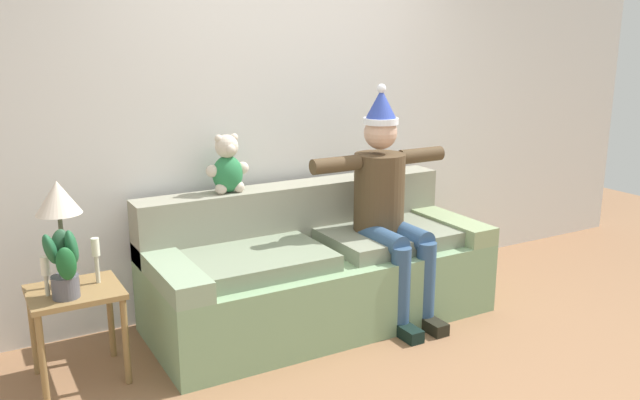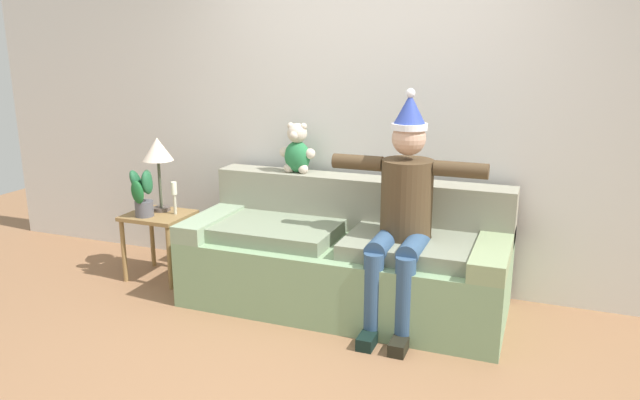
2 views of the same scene
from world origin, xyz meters
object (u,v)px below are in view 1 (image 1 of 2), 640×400
at_px(couch, 317,270).
at_px(candle_tall, 45,271).
at_px(table_lamp, 58,203).
at_px(candle_short, 96,254).
at_px(potted_plant, 63,264).
at_px(person_seated, 387,201).
at_px(teddy_bear, 228,166).
at_px(side_table, 76,306).

distance_m(couch, candle_tall, 1.71).
relative_size(table_lamp, candle_short, 2.28).
bearing_deg(candle_short, candle_tall, -167.47).
xyz_separation_m(potted_plant, candle_tall, (-0.08, 0.08, -0.05)).
bearing_deg(person_seated, teddy_bear, 154.00).
bearing_deg(candle_short, teddy_bear, 18.88).
height_order(side_table, potted_plant, potted_plant).
distance_m(side_table, candle_short, 0.30).
relative_size(side_table, candle_tall, 2.45).
height_order(potted_plant, candle_tall, potted_plant).
relative_size(person_seated, potted_plant, 4.11).
bearing_deg(table_lamp, teddy_bear, 13.94).
xyz_separation_m(side_table, table_lamp, (-0.03, 0.09, 0.56)).
relative_size(couch, side_table, 4.24).
height_order(person_seated, table_lamp, person_seated).
bearing_deg(side_table, potted_plant, -118.54).
xyz_separation_m(couch, side_table, (-1.54, -0.06, 0.09)).
height_order(side_table, candle_tall, candle_tall).
bearing_deg(person_seated, candle_tall, 177.69).
relative_size(couch, candle_tall, 10.37).
height_order(side_table, table_lamp, table_lamp).
relative_size(teddy_bear, candle_tall, 1.77).
bearing_deg(side_table, person_seated, -3.04).
xyz_separation_m(person_seated, candle_tall, (-2.11, 0.09, -0.13)).
bearing_deg(couch, table_lamp, 179.12).
height_order(couch, potted_plant, potted_plant).
bearing_deg(table_lamp, couch, -0.88).
distance_m(potted_plant, candle_tall, 0.12).
xyz_separation_m(teddy_bear, candle_tall, (-1.18, -0.37, -0.37)).
height_order(person_seated, candle_short, person_seated).
xyz_separation_m(table_lamp, candle_short, (0.16, -0.05, -0.30)).
height_order(table_lamp, potted_plant, table_lamp).
relative_size(person_seated, candle_short, 6.02).
relative_size(potted_plant, candle_tall, 1.75).
distance_m(couch, candle_short, 1.45).
bearing_deg(person_seated, potted_plant, 179.83).
bearing_deg(teddy_bear, table_lamp, -166.06).
bearing_deg(potted_plant, couch, 5.74).
distance_m(teddy_bear, candle_short, 1.02).
bearing_deg(side_table, couch, 2.27).
xyz_separation_m(side_table, candle_short, (0.13, 0.04, 0.26)).
distance_m(person_seated, potted_plant, 2.03).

